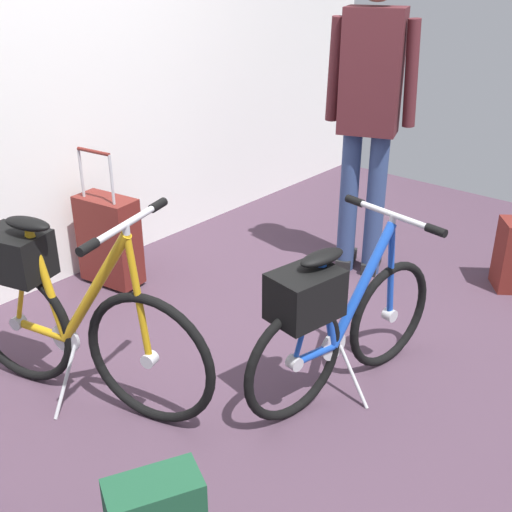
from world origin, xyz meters
TOP-DOWN VIEW (x-y plane):
  - ground_plane at (0.00, 0.00)m, footprint 6.00×6.00m
  - back_wall at (0.00, 1.71)m, footprint 6.00×0.10m
  - folding_bike_foreground at (0.06, -0.19)m, footprint 1.12×0.53m
  - display_bike_left at (-0.68, 0.68)m, footprint 0.55×1.25m
  - visitor_browsing at (1.19, 0.38)m, footprint 0.35×0.50m
  - rolling_suitcase at (0.09, 1.39)m, footprint 0.23×0.38m

SIDE VIEW (x-z plane):
  - ground_plane at x=0.00m, z-range 0.00..0.00m
  - rolling_suitcase at x=0.09m, z-range -0.13..0.70m
  - folding_bike_foreground at x=0.06m, z-range -0.02..0.78m
  - display_bike_left at x=-0.68m, z-range -0.03..0.87m
  - visitor_browsing at x=1.19m, z-range 0.15..1.94m
  - back_wall at x=0.00m, z-range 0.00..2.83m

